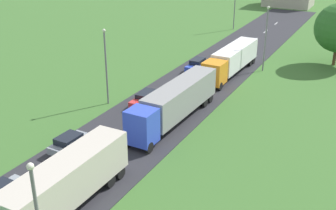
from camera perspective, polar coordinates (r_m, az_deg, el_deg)
The scene contains 13 objects.
road at distance 40.46m, azimuth -4.96°, elevation -3.70°, with size 10.00×140.00×0.06m, color #2B2B30.
lane_marking_centre at distance 37.07m, azimuth -8.86°, elevation -6.54°, with size 0.16×119.51×0.01m.
truck_lead at distance 29.25m, azimuth -15.08°, elevation -11.09°, with size 2.57×13.97×3.70m.
truck_second at distance 41.68m, azimuth 1.01°, elevation 0.52°, with size 2.86×14.48×3.71m.
truck_third at distance 56.02m, azimuth 8.59°, elevation 6.12°, with size 2.86×13.66×3.47m.
car_second at distance 32.49m, azimuth -21.74°, elevation -11.16°, with size 1.88×4.26×1.49m.
car_third at distance 37.71m, azimuth -13.09°, elevation -5.00°, with size 2.00×3.97×1.52m.
car_fourth at distance 46.20m, azimuth -3.04°, elevation 0.95°, with size 1.93×4.61×1.41m.
car_fifth at distance 57.38m, azimuth 3.94°, elevation 5.48°, with size 1.75×4.28×1.55m.
motorcycle_courier at distance 39.35m, azimuth -13.84°, elevation -4.33°, with size 0.28×1.94×0.91m.
lamppost_second at distance 45.70m, azimuth -8.39°, elevation 5.61°, with size 0.36×0.36×8.37m.
lamppost_third at distance 57.60m, azimuth 13.08°, elevation 9.11°, with size 0.36×0.36×8.70m.
lamppost_fourth at distance 81.12m, azimuth 9.03°, elevation 13.43°, with size 0.36×0.36×8.80m.
Camera 1 is at (19.78, -5.70, 18.30)m, focal length 45.10 mm.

